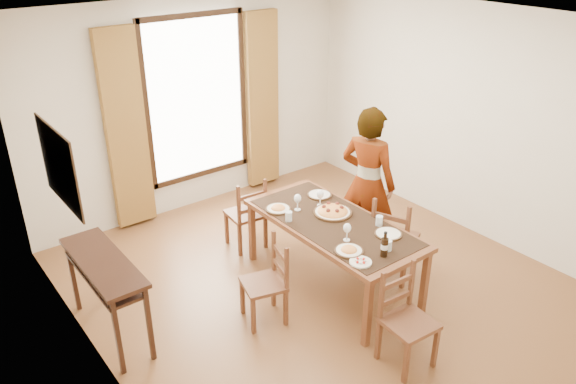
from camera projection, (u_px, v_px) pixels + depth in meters
ground at (320, 284)px, 5.96m from camera, size 5.00×5.00×0.00m
room_shell at (315, 145)px, 5.37m from camera, size 4.60×5.10×2.74m
console_table at (104, 271)px, 4.97m from camera, size 0.38×1.20×0.80m
dining_table at (333, 227)px, 5.66m from camera, size 0.89×1.93×0.76m
chair_west at (266, 284)px, 5.28m from camera, size 0.46×0.46×0.85m
chair_north at (247, 216)px, 6.47m from camera, size 0.43×0.43×0.89m
chair_south at (406, 322)px, 4.75m from camera, size 0.43×0.43×0.90m
chair_east at (393, 240)px, 5.91m from camera, size 0.55×0.55×0.96m
man at (368, 184)px, 6.15m from camera, size 0.90×0.81×1.76m
plate_sw at (349, 249)px, 5.11m from camera, size 0.27×0.27×0.05m
plate_se at (388, 232)px, 5.38m from camera, size 0.27×0.27×0.05m
plate_nw at (278, 208)px, 5.85m from camera, size 0.27×0.27×0.05m
plate_ne at (319, 193)px, 6.15m from camera, size 0.27×0.27×0.05m
pasta_platter at (333, 209)px, 5.76m from camera, size 0.40×0.40×0.10m
caprese_plate at (361, 261)px, 4.95m from camera, size 0.20×0.20×0.04m
wine_glass_a at (347, 232)px, 5.26m from camera, size 0.08×0.08×0.18m
wine_glass_b at (320, 198)px, 5.90m from camera, size 0.08×0.08×0.18m
wine_glass_c at (298, 202)px, 5.82m from camera, size 0.08×0.08×0.18m
tumbler_a at (379, 221)px, 5.55m from camera, size 0.07×0.07×0.10m
tumbler_b at (289, 216)px, 5.63m from camera, size 0.07×0.07×0.10m
tumbler_c at (388, 245)px, 5.13m from camera, size 0.07×0.07×0.10m
wine_bottle at (385, 244)px, 5.01m from camera, size 0.07×0.07×0.25m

